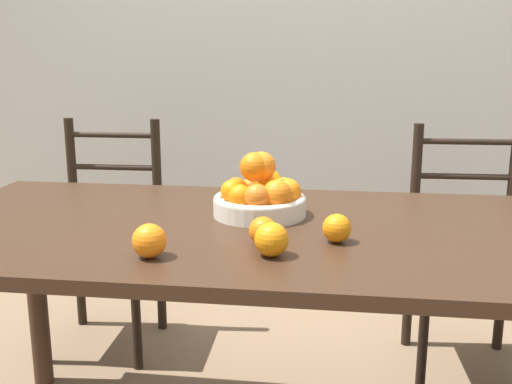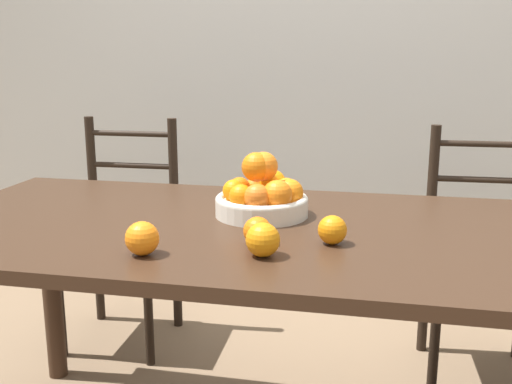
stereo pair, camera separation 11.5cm
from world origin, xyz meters
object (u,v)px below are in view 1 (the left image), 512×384
(orange_loose_1, at_px, (149,241))
(chair_left, at_px, (106,239))
(orange_loose_2, at_px, (337,228))
(orange_loose_0, at_px, (263,231))
(orange_loose_3, at_px, (271,240))
(chair_right, at_px, (467,254))
(fruit_bowl, at_px, (261,194))

(orange_loose_1, relative_size, chair_left, 0.08)
(chair_left, bearing_deg, orange_loose_2, -43.16)
(orange_loose_0, relative_size, orange_loose_3, 0.88)
(orange_loose_0, bearing_deg, chair_left, 130.60)
(orange_loose_0, relative_size, chair_left, 0.07)
(chair_left, bearing_deg, orange_loose_1, -63.97)
(orange_loose_3, relative_size, chair_right, 0.08)
(chair_right, bearing_deg, orange_loose_2, -122.77)
(orange_loose_1, distance_m, chair_right, 1.44)
(chair_left, bearing_deg, fruit_bowl, -42.05)
(orange_loose_0, distance_m, orange_loose_3, 0.09)
(orange_loose_1, height_order, orange_loose_2, orange_loose_1)
(orange_loose_0, distance_m, chair_right, 1.19)
(orange_loose_1, bearing_deg, orange_loose_0, 27.24)
(orange_loose_3, height_order, chair_left, chair_left)
(orange_loose_1, bearing_deg, orange_loose_2, 22.02)
(chair_right, bearing_deg, orange_loose_1, -134.29)
(orange_loose_0, height_order, chair_right, chair_right)
(fruit_bowl, relative_size, chair_right, 0.28)
(orange_loose_3, bearing_deg, orange_loose_0, 109.88)
(orange_loose_1, distance_m, orange_loose_3, 0.28)
(chair_right, bearing_deg, orange_loose_3, -125.88)
(orange_loose_0, relative_size, orange_loose_2, 0.98)
(fruit_bowl, xyz_separation_m, orange_loose_1, (-0.21, -0.39, -0.02))
(fruit_bowl, bearing_deg, chair_left, 139.06)
(fruit_bowl, xyz_separation_m, chair_right, (0.73, 0.64, -0.37))
(chair_right, bearing_deg, chair_left, 177.86)
(fruit_bowl, distance_m, orange_loose_0, 0.27)
(fruit_bowl, relative_size, orange_loose_2, 3.72)
(orange_loose_2, height_order, chair_left, chair_left)
(fruit_bowl, relative_size, orange_loose_0, 3.79)
(orange_loose_2, xyz_separation_m, chair_right, (0.51, 0.86, -0.34))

